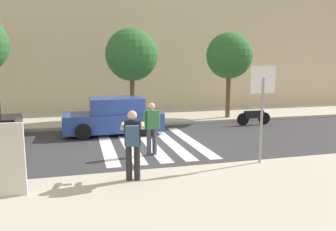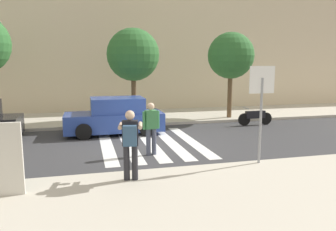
% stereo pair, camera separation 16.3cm
% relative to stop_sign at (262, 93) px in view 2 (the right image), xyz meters
% --- Properties ---
extents(ground_plane, '(120.00, 120.00, 0.00)m').
position_rel_stop_sign_xyz_m(ground_plane, '(-2.49, 3.40, -2.16)').
color(ground_plane, '#38383A').
extents(sidewalk_near, '(60.00, 6.00, 0.14)m').
position_rel_stop_sign_xyz_m(sidewalk_near, '(-2.49, -2.80, -2.09)').
color(sidewalk_near, beige).
rests_on(sidewalk_near, ground).
extents(sidewalk_far, '(60.00, 4.80, 0.14)m').
position_rel_stop_sign_xyz_m(sidewalk_far, '(-2.49, 9.40, -2.09)').
color(sidewalk_far, beige).
rests_on(sidewalk_far, ground).
extents(building_facade_far, '(56.00, 4.00, 7.47)m').
position_rel_stop_sign_xyz_m(building_facade_far, '(-2.49, 13.80, 1.58)').
color(building_facade_far, beige).
rests_on(building_facade_far, ground).
extents(crosswalk_stripe_0, '(0.44, 5.20, 0.01)m').
position_rel_stop_sign_xyz_m(crosswalk_stripe_0, '(-4.09, 3.60, -2.15)').
color(crosswalk_stripe_0, silver).
rests_on(crosswalk_stripe_0, ground).
extents(crosswalk_stripe_1, '(0.44, 5.20, 0.01)m').
position_rel_stop_sign_xyz_m(crosswalk_stripe_1, '(-3.29, 3.60, -2.15)').
color(crosswalk_stripe_1, silver).
rests_on(crosswalk_stripe_1, ground).
extents(crosswalk_stripe_2, '(0.44, 5.20, 0.01)m').
position_rel_stop_sign_xyz_m(crosswalk_stripe_2, '(-2.49, 3.60, -2.15)').
color(crosswalk_stripe_2, silver).
rests_on(crosswalk_stripe_2, ground).
extents(crosswalk_stripe_3, '(0.44, 5.20, 0.01)m').
position_rel_stop_sign_xyz_m(crosswalk_stripe_3, '(-1.69, 3.60, -2.15)').
color(crosswalk_stripe_3, silver).
rests_on(crosswalk_stripe_3, ground).
extents(crosswalk_stripe_4, '(0.44, 5.20, 0.01)m').
position_rel_stop_sign_xyz_m(crosswalk_stripe_4, '(-0.89, 3.60, -2.15)').
color(crosswalk_stripe_4, silver).
rests_on(crosswalk_stripe_4, ground).
extents(stop_sign, '(0.76, 0.08, 2.77)m').
position_rel_stop_sign_xyz_m(stop_sign, '(0.00, 0.00, 0.00)').
color(stop_sign, gray).
rests_on(stop_sign, sidewalk_near).
extents(photographer_with_backpack, '(0.67, 0.91, 1.72)m').
position_rel_stop_sign_xyz_m(photographer_with_backpack, '(-3.78, -0.53, -0.99)').
color(photographer_with_backpack, '#232328').
rests_on(photographer_with_backpack, sidewalk_near).
extents(pedestrian_crossing, '(0.57, 0.30, 1.72)m').
position_rel_stop_sign_xyz_m(pedestrian_crossing, '(-2.75, 2.05, -1.18)').
color(pedestrian_crossing, '#474C60').
rests_on(pedestrian_crossing, ground).
extents(parked_car_blue, '(4.10, 1.92, 1.55)m').
position_rel_stop_sign_xyz_m(parked_car_blue, '(-3.59, 5.70, -1.43)').
color(parked_car_blue, '#284293').
rests_on(parked_car_blue, ground).
extents(motorcycle, '(1.76, 0.60, 0.87)m').
position_rel_stop_sign_xyz_m(motorcycle, '(3.22, 6.00, -1.75)').
color(motorcycle, black).
rests_on(motorcycle, ground).
extents(street_tree_center, '(2.61, 2.61, 4.58)m').
position_rel_stop_sign_xyz_m(street_tree_center, '(-2.40, 8.21, 1.24)').
color(street_tree_center, brown).
rests_on(street_tree_center, sidewalk_far).
extents(street_tree_east, '(2.41, 2.41, 4.45)m').
position_rel_stop_sign_xyz_m(street_tree_east, '(2.63, 7.72, 1.21)').
color(street_tree_east, brown).
rests_on(street_tree_east, sidewalk_far).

